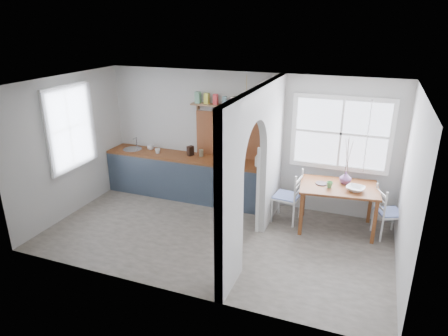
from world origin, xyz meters
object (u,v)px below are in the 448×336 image
(chair_right, at_px, (389,212))
(vase, at_px, (345,178))
(kettle, at_px, (258,161))
(chair_left, at_px, (287,196))
(dining_table, at_px, (337,207))

(chair_right, relative_size, vase, 4.26)
(chair_right, relative_size, kettle, 4.33)
(chair_left, height_order, chair_right, chair_left)
(dining_table, height_order, chair_right, chair_right)
(dining_table, distance_m, kettle, 1.66)
(kettle, bearing_deg, vase, 10.65)
(dining_table, relative_size, kettle, 6.23)
(chair_left, xyz_separation_m, kettle, (-0.63, 0.26, 0.51))
(dining_table, bearing_deg, vase, 56.42)
(chair_left, distance_m, vase, 1.08)
(chair_left, bearing_deg, dining_table, 96.38)
(chair_right, bearing_deg, dining_table, 68.23)
(dining_table, xyz_separation_m, vase, (0.08, 0.16, 0.52))
(chair_right, distance_m, kettle, 2.46)
(dining_table, relative_size, vase, 6.13)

